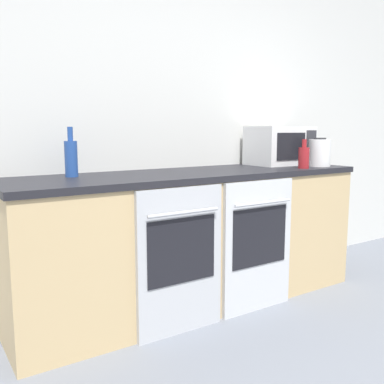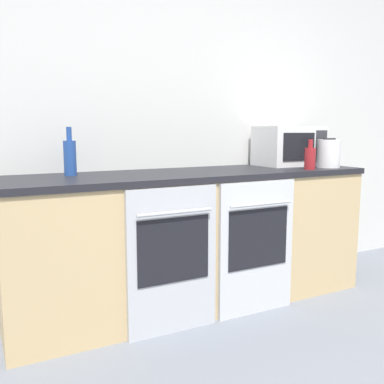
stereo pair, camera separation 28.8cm
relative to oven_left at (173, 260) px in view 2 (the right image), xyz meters
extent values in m
cube|color=silver|center=(0.31, 0.71, 0.86)|extent=(10.00, 0.06, 2.60)
cube|color=tan|center=(0.31, 0.35, -0.01)|extent=(2.46, 0.66, 0.87)
cube|color=black|center=(0.31, 0.35, 0.45)|extent=(2.49, 0.68, 0.04)
cube|color=#B7BABF|center=(0.00, 0.00, -0.01)|extent=(0.56, 0.03, 0.87)
cube|color=black|center=(0.00, -0.02, 0.06)|extent=(0.45, 0.01, 0.38)
cylinder|color=#B7BABF|center=(0.00, -0.04, 0.29)|extent=(0.46, 0.02, 0.02)
cube|color=silver|center=(0.60, 0.00, -0.01)|extent=(0.56, 0.03, 0.87)
cube|color=black|center=(0.60, -0.02, 0.06)|extent=(0.45, 0.01, 0.38)
cylinder|color=silver|center=(0.60, -0.04, 0.29)|extent=(0.46, 0.02, 0.02)
cube|color=silver|center=(1.22, 0.46, 0.62)|extent=(0.49, 0.33, 0.31)
cube|color=black|center=(1.18, 0.29, 0.62)|extent=(0.30, 0.01, 0.21)
cube|color=#2D2D33|center=(1.40, 0.29, 0.62)|extent=(0.11, 0.01, 0.24)
cylinder|color=#234793|center=(-0.46, 0.48, 0.58)|extent=(0.08, 0.08, 0.21)
cylinder|color=#234793|center=(-0.46, 0.48, 0.73)|extent=(0.03, 0.03, 0.08)
cylinder|color=maroon|center=(1.13, 0.11, 0.55)|extent=(0.08, 0.08, 0.15)
cylinder|color=maroon|center=(1.13, 0.11, 0.65)|extent=(0.03, 0.03, 0.06)
cylinder|color=white|center=(1.36, 0.17, 0.57)|extent=(0.17, 0.17, 0.21)
cylinder|color=#262628|center=(1.36, 0.17, 0.68)|extent=(0.09, 0.09, 0.01)
camera|label=1|loc=(-1.26, -2.03, 0.75)|focal=40.00mm
camera|label=2|loc=(-1.01, -2.18, 0.75)|focal=40.00mm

